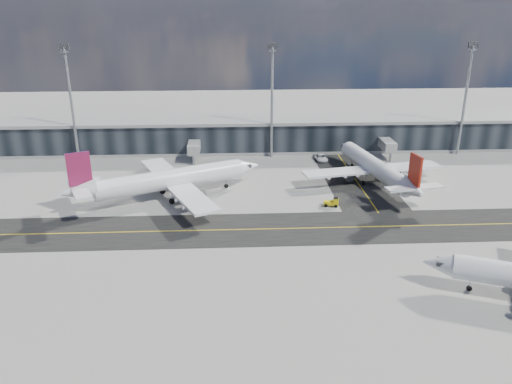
% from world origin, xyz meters
% --- Properties ---
extents(ground, '(300.00, 300.00, 0.00)m').
position_xyz_m(ground, '(0.00, 0.00, 0.00)').
color(ground, gray).
rests_on(ground, ground).
extents(taxiway_lanes, '(180.00, 63.00, 0.03)m').
position_xyz_m(taxiway_lanes, '(3.91, 10.74, 0.01)').
color(taxiway_lanes, black).
rests_on(taxiway_lanes, ground).
extents(terminal_concourse, '(152.00, 19.80, 8.80)m').
position_xyz_m(terminal_concourse, '(0.04, 54.93, 4.09)').
color(terminal_concourse, black).
rests_on(terminal_concourse, ground).
extents(floodlight_masts, '(102.50, 0.70, 28.90)m').
position_xyz_m(floodlight_masts, '(0.00, 48.00, 15.61)').
color(floodlight_masts, gray).
rests_on(floodlight_masts, ground).
extents(airliner_af, '(39.69, 34.24, 12.36)m').
position_xyz_m(airliner_af, '(-23.63, 19.81, 4.08)').
color(airliner_af, white).
rests_on(airliner_af, ground).
extents(airliner_redtail, '(32.71, 38.14, 11.34)m').
position_xyz_m(airliner_redtail, '(21.64, 26.51, 3.75)').
color(airliner_redtail, white).
rests_on(airliner_redtail, ground).
extents(baggage_tug, '(3.19, 2.10, 1.84)m').
position_xyz_m(baggage_tug, '(9.63, 13.84, 0.92)').
color(baggage_tug, yellow).
rests_on(baggage_tug, ground).
extents(service_van, '(2.98, 5.84, 1.58)m').
position_xyz_m(service_van, '(12.47, 44.00, 0.79)').
color(service_van, white).
rests_on(service_van, ground).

